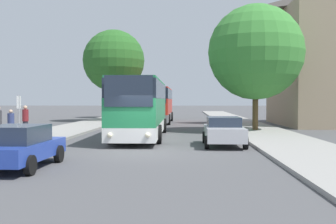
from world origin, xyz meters
name	(u,v)px	position (x,y,z in m)	size (l,w,h in m)	color
ground_plane	(145,153)	(0.00, 0.00, 0.00)	(300.00, 300.00, 0.00)	#4C4C4F
sidewalk_right	(311,153)	(7.00, 0.00, 0.07)	(4.00, 120.00, 0.15)	gray
bus_front	(141,107)	(-0.96, 7.17, 1.83)	(2.91, 11.91, 3.43)	silver
bus_middle	(158,104)	(-1.01, 22.59, 1.85)	(2.76, 10.96, 3.47)	gray
parked_car_left_curb	(18,146)	(-3.82, -3.82, 0.75)	(2.11, 4.12, 1.44)	#233D9E
parked_car_right_near	(224,131)	(3.63, 2.90, 0.76)	(2.01, 4.02, 1.44)	#B7B7BC
bus_stop_sign	(19,114)	(-6.27, 1.92, 1.63)	(0.08, 0.45, 2.37)	gray
pedestrian_waiting_near	(25,120)	(-7.86, 6.53, 1.06)	(0.36, 0.36, 1.80)	#23232D
pedestrian_waiting_far	(11,124)	(-7.97, 4.80, 0.95)	(0.36, 0.36, 1.60)	#23232D
tree_left_near	(122,68)	(-6.37, 33.28, 6.38)	(4.93, 4.93, 8.72)	#47331E
tree_left_far	(114,61)	(-5.84, 24.72, 6.44)	(6.49, 6.49, 9.55)	brown
tree_right_near	(256,52)	(6.72, 11.69, 5.68)	(6.76, 6.76, 8.91)	#513D23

